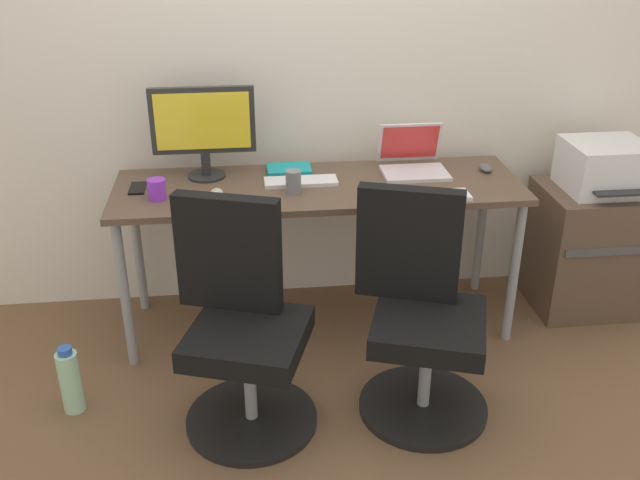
% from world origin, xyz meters
% --- Properties ---
extents(ground_plane, '(5.28, 5.28, 0.00)m').
position_xyz_m(ground_plane, '(0.00, 0.00, 0.00)').
color(ground_plane, brown).
extents(back_wall, '(4.40, 0.04, 2.60)m').
position_xyz_m(back_wall, '(0.00, 0.38, 1.30)').
color(back_wall, silver).
rests_on(back_wall, ground).
extents(desk, '(1.89, 0.60, 0.75)m').
position_xyz_m(desk, '(0.00, 0.00, 0.69)').
color(desk, brown).
rests_on(desk, ground).
extents(office_chair_left, '(0.56, 0.56, 0.94)m').
position_xyz_m(office_chair_left, '(-0.38, -0.67, 0.42)').
color(office_chair_left, black).
rests_on(office_chair_left, ground).
extents(office_chair_right, '(0.56, 0.56, 0.94)m').
position_xyz_m(office_chair_right, '(0.34, -0.67, 0.42)').
color(office_chair_right, black).
rests_on(office_chair_right, ground).
extents(side_cabinet, '(0.55, 0.47, 0.65)m').
position_xyz_m(side_cabinet, '(1.41, 0.04, 0.32)').
color(side_cabinet, brown).
rests_on(side_cabinet, ground).
extents(printer, '(0.38, 0.40, 0.24)m').
position_xyz_m(printer, '(1.41, 0.04, 0.77)').
color(printer, silver).
rests_on(printer, side_cabinet).
extents(water_bottle_on_floor, '(0.09, 0.09, 0.31)m').
position_xyz_m(water_bottle_on_floor, '(-1.10, -0.56, 0.15)').
color(water_bottle_on_floor, '#A5D8B2').
rests_on(water_bottle_on_floor, ground).
extents(desktop_monitor, '(0.48, 0.18, 0.43)m').
position_xyz_m(desktop_monitor, '(-0.52, 0.16, 1.00)').
color(desktop_monitor, '#262626').
rests_on(desktop_monitor, desk).
extents(open_laptop, '(0.31, 0.28, 0.22)m').
position_xyz_m(open_laptop, '(0.47, 0.13, 0.81)').
color(open_laptop, silver).
rests_on(open_laptop, desk).
extents(keyboard_by_monitor, '(0.34, 0.12, 0.02)m').
position_xyz_m(keyboard_by_monitor, '(-0.08, 0.02, 0.76)').
color(keyboard_by_monitor, silver).
rests_on(keyboard_by_monitor, desk).
extents(keyboard_by_laptop, '(0.34, 0.12, 0.02)m').
position_xyz_m(keyboard_by_laptop, '(0.48, -0.22, 0.76)').
color(keyboard_by_laptop, silver).
rests_on(keyboard_by_laptop, desk).
extents(mouse_by_monitor, '(0.06, 0.10, 0.03)m').
position_xyz_m(mouse_by_monitor, '(-0.47, -0.09, 0.77)').
color(mouse_by_monitor, '#B7B7B7').
rests_on(mouse_by_monitor, desk).
extents(mouse_by_laptop, '(0.06, 0.10, 0.03)m').
position_xyz_m(mouse_by_laptop, '(0.82, 0.08, 0.77)').
color(mouse_by_laptop, '#515156').
rests_on(mouse_by_laptop, desk).
extents(coffee_mug, '(0.08, 0.08, 0.09)m').
position_xyz_m(coffee_mug, '(-0.73, -0.09, 0.80)').
color(coffee_mug, purple).
rests_on(coffee_mug, desk).
extents(pen_cup, '(0.07, 0.07, 0.10)m').
position_xyz_m(pen_cup, '(-0.12, -0.09, 0.81)').
color(pen_cup, slate).
rests_on(pen_cup, desk).
extents(phone_near_laptop, '(0.07, 0.14, 0.01)m').
position_xyz_m(phone_near_laptop, '(-0.83, 0.03, 0.76)').
color(phone_near_laptop, black).
rests_on(phone_near_laptop, desk).
extents(notebook, '(0.21, 0.15, 0.03)m').
position_xyz_m(notebook, '(-0.13, 0.18, 0.77)').
color(notebook, teal).
rests_on(notebook, desk).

